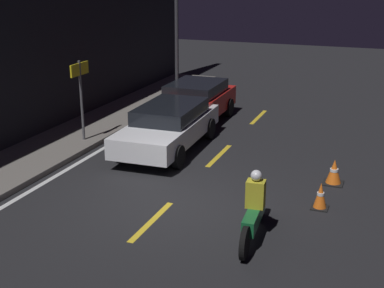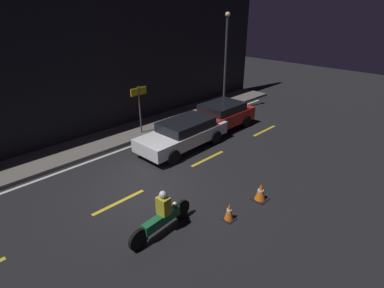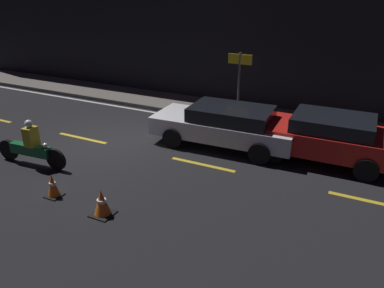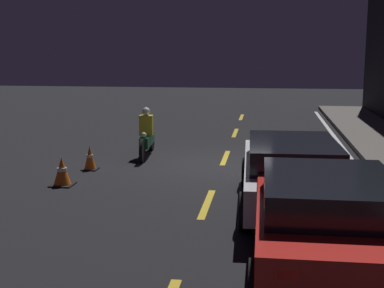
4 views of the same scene
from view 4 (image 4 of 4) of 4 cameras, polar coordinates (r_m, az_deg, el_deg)
The scene contains 11 objects.
ground_plane at distance 13.79m, azimuth 3.24°, elevation -2.30°, with size 56.00×56.00×0.00m, color black.
lane_dash_a at distance 23.64m, azimuth 5.29°, elevation 2.87°, with size 2.00×0.14×0.01m.
lane_dash_b at distance 19.19m, azimuth 4.63°, elevation 1.20°, with size 2.00×0.14×0.01m.
lane_dash_c at distance 14.77m, azimuth 3.57°, elevation -1.46°, with size 2.00×0.14×0.01m.
lane_dash_d at distance 10.41m, azimuth 1.60°, elevation -6.38°, with size 2.00×0.14×0.01m.
lane_solid_kerb at distance 13.94m, azimuth 17.40°, elevation -2.61°, with size 25.20×0.14×0.01m.
sedan_white at distance 10.13m, azimuth 10.57°, elevation -2.82°, with size 4.60×2.00×1.31m.
taxi_red at distance 7.27m, azimuth 14.16°, elevation -7.87°, with size 4.04×1.99×1.38m.
motorcycle at distance 14.89m, azimuth -4.83°, elevation 0.80°, with size 2.38×0.38×1.39m.
traffic_cone_near at distance 13.47m, azimuth -10.84°, elevation -1.48°, with size 0.38×0.38×0.61m.
traffic_cone_mid at distance 12.05m, azimuth -13.70°, elevation -2.89°, with size 0.49×0.49×0.63m.
Camera 4 is at (13.43, 1.11, 2.95)m, focal length 50.00 mm.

